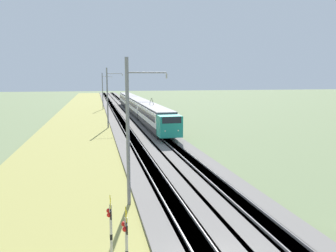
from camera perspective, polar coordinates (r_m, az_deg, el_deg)
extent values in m
cube|color=slate|center=(61.91, -8.30, 1.01)|extent=(240.00, 4.40, 0.30)
cube|color=slate|center=(62.34, -4.53, 1.12)|extent=(240.00, 4.40, 0.30)
cube|color=#4C4238|center=(61.91, -8.30, 1.01)|extent=(240.00, 1.57, 0.30)
cube|color=gray|center=(61.84, -8.80, 1.20)|extent=(240.00, 0.07, 0.15)
cube|color=gray|center=(61.92, -7.81, 1.23)|extent=(240.00, 0.07, 0.15)
cube|color=#4C4238|center=(62.34, -4.53, 1.12)|extent=(240.00, 1.57, 0.30)
cube|color=gray|center=(62.24, -5.01, 1.31)|extent=(240.00, 0.07, 0.15)
cube|color=gray|center=(62.39, -4.04, 1.34)|extent=(240.00, 0.07, 0.15)
cube|color=#99934C|center=(61.82, -14.91, 0.72)|extent=(240.00, 11.80, 0.12)
cube|color=teal|center=(39.14, 0.26, 0.02)|extent=(2.39, 2.74, 2.53)
cube|color=black|center=(38.68, 0.37, 1.18)|extent=(1.72, 2.29, 0.76)
sphere|color=#F2EAC6|center=(37.93, -0.52, -0.87)|extent=(0.20, 0.20, 0.20)
sphere|color=#F2EAC6|center=(38.29, 1.78, -0.79)|extent=(0.20, 0.20, 0.20)
cube|color=#2D2D33|center=(49.02, -2.34, 0.61)|extent=(17.71, 2.86, 0.71)
cube|color=silver|center=(48.87, -2.35, 2.08)|extent=(17.71, 2.86, 1.82)
cube|color=black|center=(48.85, -2.35, 2.25)|extent=(16.29, 2.88, 0.76)
cube|color=#515156|center=(48.77, -2.36, 3.29)|extent=(17.71, 2.63, 0.25)
cube|color=black|center=(49.11, -2.34, -0.12)|extent=(16.82, 2.43, 0.55)
cylinder|color=black|center=(42.14, -1.35, -1.30)|extent=(0.86, 0.12, 0.86)
cylinder|color=black|center=(42.35, 0.06, -1.25)|extent=(0.86, 0.12, 0.86)
cube|color=#2D2D33|center=(68.17, -5.25, 2.74)|extent=(20.09, 2.86, 0.71)
cube|color=silver|center=(68.07, -5.26, 3.80)|extent=(20.09, 2.86, 1.82)
cube|color=black|center=(68.05, -5.27, 3.92)|extent=(18.48, 2.88, 0.76)
cube|color=#515156|center=(67.99, -5.28, 4.67)|extent=(20.09, 2.63, 0.25)
cube|color=black|center=(68.24, -5.24, 2.22)|extent=(19.09, 2.43, 0.55)
cube|color=#2D2D33|center=(88.67, -6.96, 3.99)|extent=(20.09, 2.86, 0.71)
cube|color=silver|center=(88.58, -6.97, 4.80)|extent=(20.09, 2.86, 1.82)
cube|color=black|center=(88.57, -6.98, 4.90)|extent=(18.48, 2.88, 0.76)
cube|color=#515156|center=(88.53, -6.99, 5.47)|extent=(20.09, 2.63, 0.25)
cube|color=black|center=(88.71, -6.95, 3.58)|extent=(19.09, 2.43, 0.55)
cylinder|color=black|center=(51.29, -3.08, 4.28)|extent=(0.06, 0.33, 1.08)
cylinder|color=black|center=(51.35, -2.70, 4.29)|extent=(0.06, 0.33, 1.08)
cube|color=black|center=(42.40, -0.64, -2.44)|extent=(0.10, 0.10, 0.00)
cylinder|color=beige|center=(13.56, -7.21, -20.69)|extent=(0.11, 0.11, 2.66)
cube|color=black|center=(13.12, -7.29, -16.95)|extent=(0.70, 0.06, 0.36)
sphere|color=red|center=(12.91, -7.52, -17.38)|extent=(0.20, 0.20, 0.20)
sphere|color=red|center=(13.32, -7.70, -16.56)|extent=(0.20, 0.20, 0.20)
cube|color=yellow|center=(12.93, -7.33, -15.06)|extent=(0.49, 0.03, 0.49)
cube|color=yellow|center=(12.93, -7.33, -15.06)|extent=(0.49, 0.03, 0.49)
cylinder|color=beige|center=(14.90, -9.88, -18.04)|extent=(0.11, 0.11, 2.62)
cylinder|color=black|center=(14.95, -9.86, -18.49)|extent=(0.12, 0.12, 0.25)
cube|color=black|center=(14.50, -9.97, -14.64)|extent=(0.70, 0.06, 0.36)
sphere|color=red|center=(14.29, -10.22, -15.00)|extent=(0.20, 0.20, 0.20)
sphere|color=red|center=(14.70, -10.30, -14.31)|extent=(0.20, 0.20, 0.20)
cube|color=yellow|center=(14.32, -10.02, -12.91)|extent=(0.49, 0.03, 0.49)
cube|color=yellow|center=(14.32, -10.02, -12.91)|extent=(0.49, 0.03, 0.49)
cylinder|color=slate|center=(19.93, -7.00, -1.37)|extent=(0.22, 0.22, 9.14)
cylinder|color=slate|center=(19.80, -3.69, 9.27)|extent=(0.08, 2.40, 0.08)
cylinder|color=#B2ADA8|center=(20.02, -0.25, 8.71)|extent=(0.10, 0.10, 0.30)
cylinder|color=slate|center=(52.37, -10.51, 4.73)|extent=(0.22, 0.22, 9.55)
cylinder|color=slate|center=(52.34, -9.29, 9.01)|extent=(0.08, 2.40, 0.08)
cylinder|color=#B2ADA8|center=(52.42, -7.96, 8.82)|extent=(0.10, 0.10, 0.30)
cylinder|color=slate|center=(85.00, -11.32, 5.93)|extent=(0.22, 0.22, 9.28)
cylinder|color=slate|center=(84.98, -10.58, 8.47)|extent=(0.08, 2.40, 0.08)
cylinder|color=#B2ADA8|center=(85.03, -9.76, 8.35)|extent=(0.10, 0.10, 0.30)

